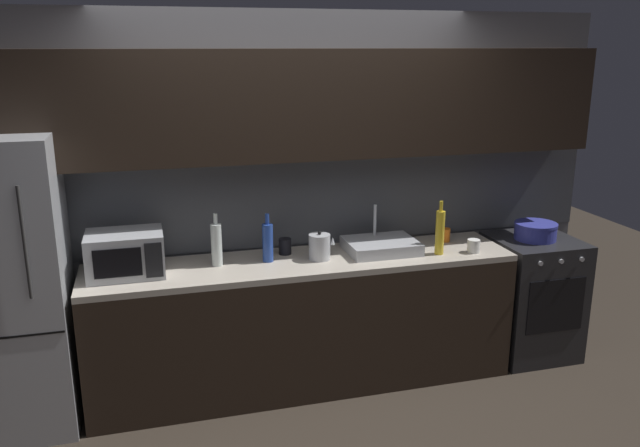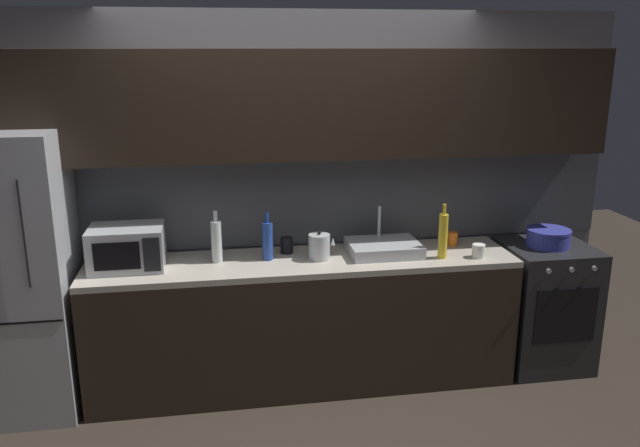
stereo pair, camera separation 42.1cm
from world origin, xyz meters
name	(u,v)px [view 2 (the right image)]	position (x,y,z in m)	size (l,w,h in m)	color
back_wall	(296,155)	(0.00, 1.20, 1.55)	(4.58, 0.44, 2.50)	slate
counter_run	(303,322)	(0.00, 0.90, 0.45)	(2.84, 0.60, 0.90)	black
refrigerator	(15,275)	(-1.80, 0.90, 0.90)	(0.68, 0.69, 1.79)	#ADAFB5
oven_range	(543,305)	(1.76, 0.90, 0.45)	(0.60, 0.62, 0.90)	#232326
microwave	(127,248)	(-1.12, 0.92, 1.04)	(0.46, 0.35, 0.27)	#A8AAAF
sink_basin	(384,248)	(0.56, 0.93, 0.94)	(0.48, 0.38, 0.30)	#ADAFB5
kettle	(319,247)	(0.11, 0.89, 0.99)	(0.18, 0.14, 0.19)	#B7BABF
wine_bottle_yellow	(443,235)	(0.92, 0.77, 1.06)	(0.06, 0.06, 0.37)	gold
wine_bottle_clear	(216,241)	(-0.56, 0.94, 1.04)	(0.07, 0.07, 0.34)	silver
wine_bottle_blue	(267,240)	(-0.23, 0.93, 1.03)	(0.07, 0.07, 0.32)	#234299
mug_orange	(452,239)	(1.09, 1.03, 0.95)	(0.07, 0.07, 0.10)	orange
mug_dark	(287,245)	(-0.09, 1.05, 0.95)	(0.09, 0.09, 0.11)	black
mug_white	(478,251)	(1.16, 0.74, 0.95)	(0.09, 0.09, 0.09)	silver
cooking_pot	(548,238)	(1.75, 0.90, 0.96)	(0.31, 0.31, 0.12)	#333899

